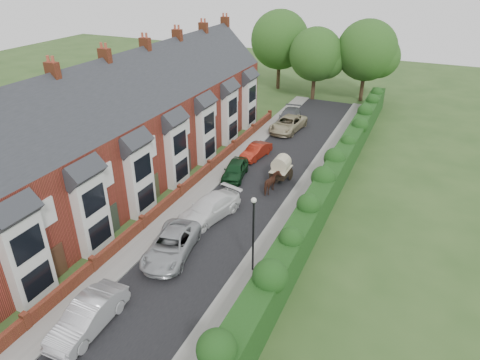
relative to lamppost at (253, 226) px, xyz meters
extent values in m
plane|color=#2D4C1E|center=(-3.40, -4.00, -3.30)|extent=(140.00, 140.00, 0.00)
cube|color=black|center=(-3.90, 7.00, -3.29)|extent=(6.00, 58.00, 0.02)
cube|color=gray|center=(0.20, 7.00, -3.24)|extent=(2.20, 58.00, 0.12)
cube|color=gray|center=(-7.75, 7.00, -3.24)|extent=(1.70, 58.00, 0.12)
cube|color=gray|center=(-0.85, 7.00, -3.23)|extent=(0.18, 58.00, 0.13)
cube|color=gray|center=(-6.95, 7.00, -3.23)|extent=(0.18, 58.00, 0.13)
cube|color=#1A3A12|center=(2.00, 7.00, -2.05)|extent=(1.50, 58.00, 2.50)
cube|color=maroon|center=(-14.40, 6.00, -0.05)|extent=(8.00, 40.00, 6.50)
cube|color=#292B30|center=(-14.40, 6.00, 3.20)|extent=(8.00, 40.20, 8.00)
cube|color=silver|center=(-10.05, -7.10, -0.70)|extent=(0.70, 2.40, 5.20)
cube|color=black|center=(-9.68, -7.10, -1.90)|extent=(0.06, 1.80, 1.60)
cube|color=black|center=(-9.68, -7.10, 0.50)|extent=(0.06, 1.80, 1.60)
cube|color=#292B30|center=(-10.20, -7.10, 2.30)|extent=(1.70, 2.60, 1.70)
cube|color=#3F2D2D|center=(-10.36, -5.00, -2.25)|extent=(0.08, 0.90, 2.10)
cube|color=silver|center=(-10.35, -5.10, 1.10)|extent=(0.12, 1.20, 1.60)
cube|color=silver|center=(-10.05, -2.10, -0.70)|extent=(0.70, 2.40, 5.20)
cube|color=black|center=(-9.68, -2.10, -1.90)|extent=(0.06, 1.80, 1.60)
cube|color=black|center=(-9.68, -2.10, 0.50)|extent=(0.06, 1.80, 1.60)
cube|color=#292B30|center=(-10.20, -2.10, 2.30)|extent=(1.70, 2.60, 1.70)
cube|color=#3F2D2D|center=(-10.36, 0.00, -2.25)|extent=(0.08, 0.90, 2.10)
cube|color=silver|center=(-10.35, -0.10, 1.10)|extent=(0.12, 1.20, 1.60)
cube|color=silver|center=(-10.05, 2.90, -0.70)|extent=(0.70, 2.40, 5.20)
cube|color=black|center=(-9.68, 2.90, -1.90)|extent=(0.06, 1.80, 1.60)
cube|color=black|center=(-9.68, 2.90, 0.50)|extent=(0.06, 1.80, 1.60)
cube|color=#292B30|center=(-10.20, 2.90, 2.30)|extent=(1.70, 2.60, 1.70)
cube|color=#3F2D2D|center=(-10.36, 5.00, -2.25)|extent=(0.08, 0.90, 2.10)
cube|color=silver|center=(-10.35, 4.90, 1.10)|extent=(0.12, 1.20, 1.60)
cube|color=silver|center=(-10.05, 7.90, -0.70)|extent=(0.70, 2.40, 5.20)
cube|color=black|center=(-9.68, 7.90, -1.90)|extent=(0.06, 1.80, 1.60)
cube|color=black|center=(-9.68, 7.90, 0.50)|extent=(0.06, 1.80, 1.60)
cube|color=#292B30|center=(-10.20, 7.90, 2.30)|extent=(1.70, 2.60, 1.70)
cube|color=#3F2D2D|center=(-10.36, 10.00, -2.25)|extent=(0.08, 0.90, 2.10)
cube|color=silver|center=(-10.35, 9.90, 1.10)|extent=(0.12, 1.20, 1.60)
cube|color=silver|center=(-10.05, 12.90, -0.70)|extent=(0.70, 2.40, 5.20)
cube|color=black|center=(-9.68, 12.90, -1.90)|extent=(0.06, 1.80, 1.60)
cube|color=black|center=(-9.68, 12.90, 0.50)|extent=(0.06, 1.80, 1.60)
cube|color=#292B30|center=(-10.20, 12.90, 2.30)|extent=(1.70, 2.60, 1.70)
cube|color=#3F2D2D|center=(-10.36, 15.00, -2.25)|extent=(0.08, 0.90, 2.10)
cube|color=silver|center=(-10.35, 14.90, 1.10)|extent=(0.12, 1.20, 1.60)
cube|color=silver|center=(-10.05, 17.90, -0.70)|extent=(0.70, 2.40, 5.20)
cube|color=black|center=(-9.68, 17.90, -1.90)|extent=(0.06, 1.80, 1.60)
cube|color=black|center=(-9.68, 17.90, 0.50)|extent=(0.06, 1.80, 1.60)
cube|color=#292B30|center=(-10.20, 17.90, 2.30)|extent=(1.70, 2.60, 1.70)
cube|color=#3F2D2D|center=(-10.36, 20.00, -2.25)|extent=(0.08, 0.90, 2.10)
cube|color=silver|center=(-10.35, 19.90, 1.10)|extent=(0.12, 1.20, 1.60)
cube|color=silver|center=(-10.05, 22.90, -0.70)|extent=(0.70, 2.40, 5.20)
cube|color=black|center=(-9.68, 22.90, -1.90)|extent=(0.06, 1.80, 1.60)
cube|color=black|center=(-9.68, 22.90, 0.50)|extent=(0.06, 1.80, 1.60)
cube|color=#292B30|center=(-10.20, 22.90, 2.30)|extent=(1.70, 2.60, 1.70)
cube|color=#3F2D2D|center=(-10.36, 25.00, -2.25)|extent=(0.08, 0.90, 2.10)
cube|color=silver|center=(-10.35, 24.90, 1.10)|extent=(0.12, 1.20, 1.60)
cube|color=brown|center=(-14.40, 1.00, 7.00)|extent=(0.90, 0.50, 1.60)
cylinder|color=#A24730|center=(-14.60, 1.00, 7.95)|extent=(0.20, 0.20, 0.50)
cylinder|color=#A24730|center=(-14.20, 1.00, 7.95)|extent=(0.20, 0.20, 0.50)
cube|color=brown|center=(-14.40, 6.00, 7.00)|extent=(0.90, 0.50, 1.60)
cylinder|color=#A24730|center=(-14.60, 6.00, 7.95)|extent=(0.20, 0.20, 0.50)
cylinder|color=#A24730|center=(-14.20, 6.00, 7.95)|extent=(0.20, 0.20, 0.50)
cube|color=brown|center=(-14.40, 11.00, 7.00)|extent=(0.90, 0.50, 1.60)
cylinder|color=#A24730|center=(-14.60, 11.00, 7.95)|extent=(0.20, 0.20, 0.50)
cylinder|color=#A24730|center=(-14.20, 11.00, 7.95)|extent=(0.20, 0.20, 0.50)
cube|color=brown|center=(-14.40, 16.00, 7.00)|extent=(0.90, 0.50, 1.60)
cylinder|color=#A24730|center=(-14.60, 16.00, 7.95)|extent=(0.20, 0.20, 0.50)
cylinder|color=#A24730|center=(-14.20, 16.00, 7.95)|extent=(0.20, 0.20, 0.50)
cube|color=brown|center=(-14.40, 21.00, 7.00)|extent=(0.90, 0.50, 1.60)
cylinder|color=#A24730|center=(-14.60, 21.00, 7.95)|extent=(0.20, 0.20, 0.50)
cylinder|color=#A24730|center=(-14.20, 21.00, 7.95)|extent=(0.20, 0.20, 0.50)
cube|color=brown|center=(-14.40, 26.00, 7.00)|extent=(0.90, 0.50, 1.60)
cylinder|color=#A24730|center=(-14.60, 26.00, 7.95)|extent=(0.20, 0.20, 0.50)
cylinder|color=#A24730|center=(-14.20, 26.00, 7.95)|extent=(0.20, 0.20, 0.50)
cube|color=brown|center=(-8.75, -6.50, -2.85)|extent=(0.30, 4.70, 0.90)
cube|color=brown|center=(-8.75, -1.50, -2.85)|extent=(0.30, 4.70, 0.90)
cube|color=brown|center=(-8.75, 3.50, -2.85)|extent=(0.30, 4.70, 0.90)
cube|color=brown|center=(-8.75, 8.50, -2.85)|extent=(0.30, 4.70, 0.90)
cube|color=brown|center=(-8.75, 13.50, -2.85)|extent=(0.30, 4.70, 0.90)
cube|color=brown|center=(-8.75, 18.50, -2.85)|extent=(0.30, 4.70, 0.90)
cube|color=brown|center=(-8.75, 23.50, -2.85)|extent=(0.30, 4.70, 0.90)
cube|color=brown|center=(-8.75, -9.00, -2.75)|extent=(0.35, 0.35, 1.10)
cube|color=brown|center=(-8.75, -4.00, -2.75)|extent=(0.35, 0.35, 1.10)
cube|color=brown|center=(-8.75, 1.00, -2.75)|extent=(0.35, 0.35, 1.10)
cube|color=brown|center=(-8.75, 6.00, -2.75)|extent=(0.35, 0.35, 1.10)
cube|color=brown|center=(-8.75, 11.00, -2.75)|extent=(0.35, 0.35, 1.10)
cube|color=brown|center=(-8.75, 16.00, -2.75)|extent=(0.35, 0.35, 1.10)
cube|color=brown|center=(-8.75, 21.00, -2.75)|extent=(0.35, 0.35, 1.10)
cube|color=brown|center=(-8.75, 26.00, -2.75)|extent=(0.35, 0.35, 1.10)
cylinder|color=black|center=(0.00, 0.00, -0.90)|extent=(0.12, 0.12, 4.80)
cylinder|color=black|center=(0.00, 0.00, 1.55)|extent=(0.20, 0.20, 0.10)
sphere|color=silver|center=(0.00, 0.00, 1.70)|extent=(0.32, 0.32, 0.32)
cylinder|color=#332316|center=(-6.40, 36.00, -0.92)|extent=(0.50, 0.50, 4.75)
sphere|color=#244F1A|center=(-6.40, 36.00, 2.59)|extent=(6.80, 6.80, 6.80)
sphere|color=#244F1A|center=(-5.04, 36.30, 1.93)|extent=(4.76, 4.76, 4.76)
cylinder|color=#332316|center=(-0.40, 38.00, -0.67)|extent=(0.50, 0.50, 5.25)
sphere|color=#244F1A|center=(-0.40, 38.00, 3.21)|extent=(7.60, 7.60, 7.60)
sphere|color=#244F1A|center=(1.12, 38.30, 2.48)|extent=(5.32, 5.32, 5.32)
cylinder|color=#332316|center=(-12.40, 39.00, -0.55)|extent=(0.50, 0.50, 5.50)
sphere|color=#244F1A|center=(-12.40, 39.00, 3.52)|extent=(8.00, 8.00, 8.00)
sphere|color=#244F1A|center=(-10.80, 39.30, 2.75)|extent=(5.60, 5.60, 5.60)
imported|color=#BCBBC1|center=(-5.91, -7.59, -2.50)|extent=(1.84, 4.91, 1.60)
imported|color=#ABAEB2|center=(-5.34, -0.67, -2.54)|extent=(3.53, 5.85, 1.52)
imported|color=white|center=(-5.21, 4.24, -2.50)|extent=(3.52, 5.89, 1.60)
imported|color=#103719|center=(-6.22, 10.90, -2.57)|extent=(2.47, 4.48, 1.44)
imported|color=maroon|center=(-6.15, 15.47, -2.65)|extent=(1.99, 4.13, 1.30)
imported|color=tan|center=(-5.64, 23.40, -2.51)|extent=(3.18, 5.90, 1.57)
imported|color=#5A5B61|center=(-6.29, 25.72, -2.53)|extent=(2.83, 5.53, 1.53)
imported|color=#4E2A1C|center=(-2.38, 9.68, -2.47)|extent=(1.01, 2.01, 1.66)
cube|color=black|center=(-2.38, 11.78, -2.38)|extent=(1.29, 2.15, 0.54)
cylinder|color=#C2B897|center=(-2.38, 11.78, -1.63)|extent=(1.40, 1.34, 1.40)
cube|color=#C2B897|center=(-2.38, 11.78, -2.12)|extent=(1.42, 2.20, 0.04)
cylinder|color=black|center=(-3.08, 12.43, -2.81)|extent=(0.09, 0.97, 0.97)
cylinder|color=black|center=(-1.68, 12.43, -2.81)|extent=(0.09, 0.97, 0.97)
cylinder|color=black|center=(-2.76, 10.60, -2.33)|extent=(0.06, 1.93, 0.06)
cylinder|color=black|center=(-2.00, 10.60, -2.33)|extent=(0.06, 1.93, 0.06)
camera|label=1|loc=(7.73, -19.00, 13.72)|focal=32.00mm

